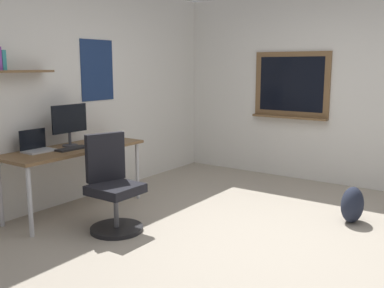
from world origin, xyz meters
The scene contains 11 objects.
ground_plane centered at (0.00, 0.00, 0.00)m, with size 5.20×5.20×0.00m, color #9E9384.
wall_back centered at (0.00, 2.45, 1.30)m, with size 5.00×0.30×2.60m.
wall_right centered at (2.45, 0.03, 1.30)m, with size 0.22×5.00×2.60m.
desk centered at (-0.41, 2.06, 0.65)m, with size 1.62×0.61×0.72m.
office_chair centered at (-0.56, 1.33, 0.41)m, with size 0.52×0.55×0.95m.
laptop centered at (-0.77, 2.21, 0.78)m, with size 0.31×0.21×0.23m.
monitor_primary centered at (-0.37, 2.16, 0.99)m, with size 0.46×0.17×0.46m.
keyboard centered at (-0.49, 1.99, 0.73)m, with size 0.37×0.13×0.02m, color black.
computer_mouse centered at (-0.21, 1.99, 0.74)m, with size 0.10×0.06×0.03m, color #262628.
coffee_mug centered at (0.30, 2.04, 0.77)m, with size 0.08×0.08×0.09m, color silver.
backpack centered at (0.99, -0.57, 0.19)m, with size 0.32×0.22×0.38m, color #1E2333.
Camera 1 is at (-3.52, -1.69, 1.61)m, focal length 40.94 mm.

